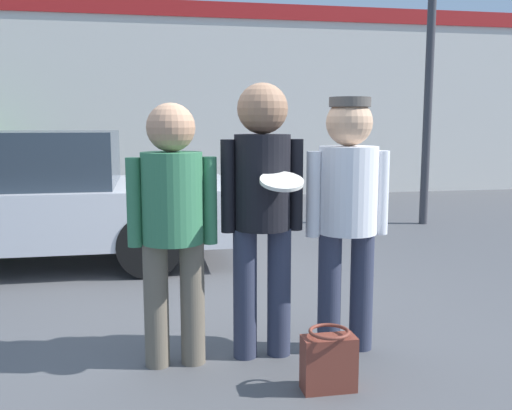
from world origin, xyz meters
The scene contains 7 objects.
ground_plane centered at (0.00, 0.00, 0.00)m, with size 56.00×56.00×0.00m, color #4C4C4F.
storefront_building centered at (0.00, 7.71, 1.93)m, with size 24.00×0.22×3.81m.
person_left centered at (-0.32, -0.41, 0.95)m, with size 0.54×0.37×1.60m.
person_middle_with_frisbee centered at (0.23, -0.38, 1.03)m, with size 0.52×0.55×1.72m.
person_right centered at (0.78, -0.39, 0.99)m, with size 0.55×0.38×1.64m.
parked_car_near centered at (-1.95, 2.52, 0.70)m, with size 4.69×1.91×1.39m.
handbag centered at (0.50, -0.93, 0.17)m, with size 0.30×0.23×0.35m.
Camera 1 is at (-0.46, -3.81, 1.48)m, focal length 40.00 mm.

